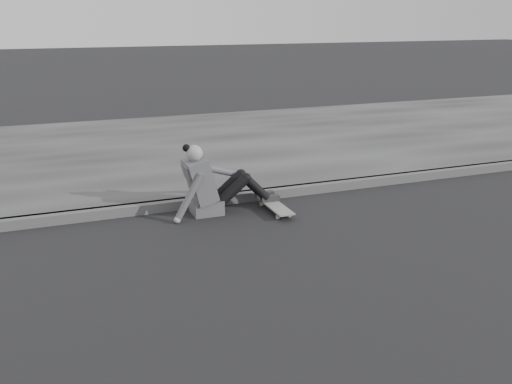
% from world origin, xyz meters
% --- Properties ---
extents(ground, '(80.00, 80.00, 0.00)m').
position_xyz_m(ground, '(0.00, 0.00, 0.00)').
color(ground, black).
rests_on(ground, ground).
extents(curb, '(24.00, 0.16, 0.12)m').
position_xyz_m(curb, '(0.00, 2.58, 0.06)').
color(curb, '#4B4B4B').
rests_on(curb, ground).
extents(sidewalk, '(24.00, 6.00, 0.12)m').
position_xyz_m(sidewalk, '(0.00, 5.60, 0.06)').
color(sidewalk, '#393939').
rests_on(sidewalk, ground).
extents(skateboard, '(0.20, 0.78, 0.09)m').
position_xyz_m(skateboard, '(-0.06, 2.04, 0.07)').
color(skateboard, '#A0A09B').
rests_on(skateboard, ground).
extents(seated_woman, '(1.38, 0.46, 0.88)m').
position_xyz_m(seated_woman, '(-0.79, 2.29, 0.36)').
color(seated_woman, '#4F4F51').
rests_on(seated_woman, ground).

